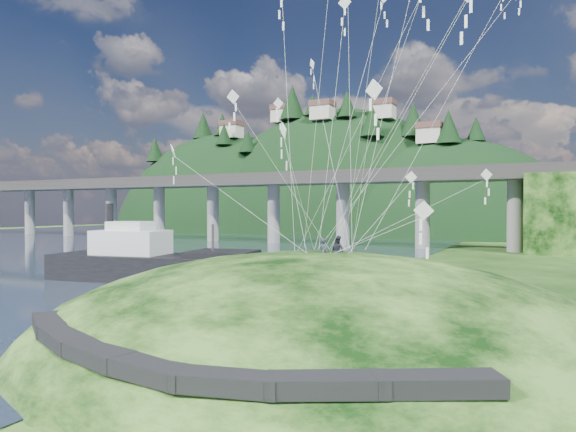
% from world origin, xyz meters
% --- Properties ---
extents(ground, '(320.00, 320.00, 0.00)m').
position_xyz_m(ground, '(0.00, 0.00, 0.00)').
color(ground, black).
rests_on(ground, ground).
extents(grass_hill, '(36.00, 32.00, 13.00)m').
position_xyz_m(grass_hill, '(8.00, 2.00, -1.50)').
color(grass_hill, black).
rests_on(grass_hill, ground).
extents(footpath, '(22.29, 5.84, 0.83)m').
position_xyz_m(footpath, '(7.46, -9.74, 2.08)').
color(footpath, black).
rests_on(footpath, ground).
extents(bridge, '(160.00, 11.00, 15.00)m').
position_xyz_m(bridge, '(-26.46, 70.07, 9.70)').
color(bridge, '#2D2B2B').
rests_on(bridge, ground).
extents(far_ridge, '(153.00, 70.00, 94.50)m').
position_xyz_m(far_ridge, '(-43.58, 122.17, -7.44)').
color(far_ridge, black).
rests_on(far_ridge, ground).
extents(work_barge, '(23.51, 9.99, 7.97)m').
position_xyz_m(work_barge, '(-16.44, 15.85, 2.00)').
color(work_barge, black).
rests_on(work_barge, ground).
extents(wooden_dock, '(12.31, 5.48, 0.88)m').
position_xyz_m(wooden_dock, '(-9.31, 6.66, 0.39)').
color(wooden_dock, '#372816').
rests_on(wooden_dock, ground).
extents(kite_flyers, '(1.15, 2.81, 1.91)m').
position_xyz_m(kite_flyers, '(8.21, 3.86, 5.87)').
color(kite_flyers, '#282D36').
rests_on(kite_flyers, ground).
extents(kite_swarm, '(19.33, 18.13, 19.52)m').
position_xyz_m(kite_swarm, '(10.51, 2.52, 16.42)').
color(kite_swarm, white).
rests_on(kite_swarm, ground).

